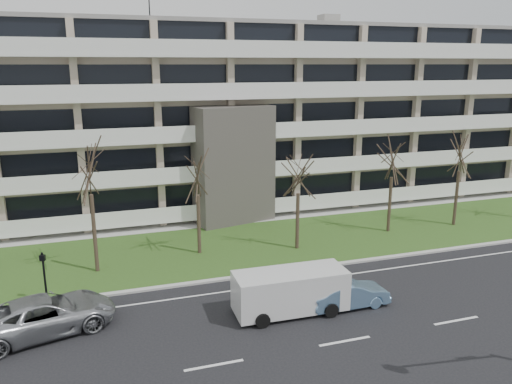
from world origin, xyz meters
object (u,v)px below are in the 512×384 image
object	(u,v)px
white_van	(292,288)
pedestrian_signal	(44,271)
silver_pickup	(46,315)
blue_sedan	(348,294)

from	to	relation	value
white_van	pedestrian_signal	world-z (taller)	pedestrian_signal
pedestrian_signal	silver_pickup	bearing A→B (deg)	-69.05
silver_pickup	blue_sedan	size ratio (longest dim) A/B	1.46
silver_pickup	pedestrian_signal	world-z (taller)	pedestrian_signal
blue_sedan	white_van	world-z (taller)	white_van
silver_pickup	blue_sedan	bearing A→B (deg)	-112.43
silver_pickup	white_van	world-z (taller)	white_van
white_van	pedestrian_signal	xyz separation A→B (m)	(-11.69, 4.80, 0.48)
blue_sedan	white_van	distance (m)	3.03
silver_pickup	blue_sedan	xyz separation A→B (m)	(14.42, -2.05, -0.16)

